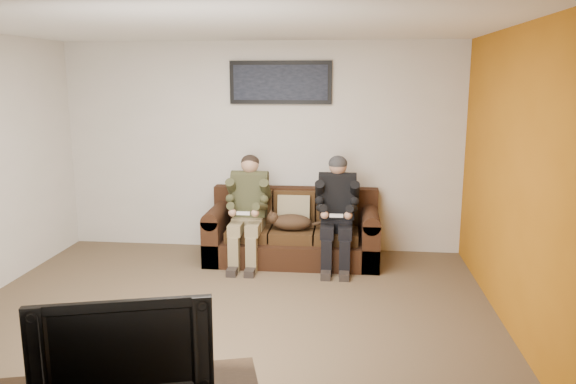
# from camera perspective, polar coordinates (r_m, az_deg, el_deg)

# --- Properties ---
(floor) EXTENTS (5.00, 5.00, 0.00)m
(floor) POSITION_cam_1_polar(r_m,az_deg,el_deg) (5.26, -6.38, -12.73)
(floor) COLOR brown
(floor) RESTS_ON ground
(ceiling) EXTENTS (5.00, 5.00, 0.00)m
(ceiling) POSITION_cam_1_polar(r_m,az_deg,el_deg) (4.82, -7.10, 16.73)
(ceiling) COLOR silver
(ceiling) RESTS_ON ground
(wall_back) EXTENTS (5.00, 0.00, 5.00)m
(wall_back) POSITION_cam_1_polar(r_m,az_deg,el_deg) (7.07, -2.71, 4.55)
(wall_back) COLOR beige
(wall_back) RESTS_ON ground
(wall_front) EXTENTS (5.00, 0.00, 5.00)m
(wall_front) POSITION_cam_1_polar(r_m,az_deg,el_deg) (2.79, -16.95, -6.85)
(wall_front) COLOR beige
(wall_front) RESTS_ON ground
(wall_right) EXTENTS (0.00, 4.50, 4.50)m
(wall_right) POSITION_cam_1_polar(r_m,az_deg,el_deg) (4.97, 22.68, 0.71)
(wall_right) COLOR beige
(wall_right) RESTS_ON ground
(accent_wall_right) EXTENTS (0.00, 4.50, 4.50)m
(accent_wall_right) POSITION_cam_1_polar(r_m,az_deg,el_deg) (4.97, 22.57, 0.71)
(accent_wall_right) COLOR #AF6511
(accent_wall_right) RESTS_ON ground
(sofa) EXTENTS (2.03, 0.88, 0.83)m
(sofa) POSITION_cam_1_polar(r_m,az_deg,el_deg) (6.79, 0.56, -4.23)
(sofa) COLOR black
(sofa) RESTS_ON ground
(throw_pillow) EXTENTS (0.39, 0.18, 0.38)m
(throw_pillow) POSITION_cam_1_polar(r_m,az_deg,el_deg) (6.76, 0.59, -1.88)
(throw_pillow) COLOR #8F815E
(throw_pillow) RESTS_ON sofa
(throw_blanket) EXTENTS (0.41, 0.20, 0.07)m
(throw_blanket) POSITION_cam_1_polar(r_m,az_deg,el_deg) (7.00, -4.24, 0.56)
(throw_blanket) COLOR tan
(throw_blanket) RESTS_ON sofa
(person_left) EXTENTS (0.51, 0.87, 1.26)m
(person_left) POSITION_cam_1_polar(r_m,az_deg,el_deg) (6.60, -4.08, -1.24)
(person_left) COLOR #887955
(person_left) RESTS_ON sofa
(person_right) EXTENTS (0.51, 0.86, 1.27)m
(person_right) POSITION_cam_1_polar(r_m,az_deg,el_deg) (6.50, 4.99, -1.42)
(person_right) COLOR black
(person_right) RESTS_ON sofa
(cat) EXTENTS (0.66, 0.26, 0.24)m
(cat) POSITION_cam_1_polar(r_m,az_deg,el_deg) (6.56, 0.21, -3.04)
(cat) COLOR #4A311D
(cat) RESTS_ON sofa
(framed_poster) EXTENTS (1.25, 0.05, 0.52)m
(framed_poster) POSITION_cam_1_polar(r_m,az_deg,el_deg) (6.95, -0.77, 11.06)
(framed_poster) COLOR black
(framed_poster) RESTS_ON wall_back
(television) EXTENTS (0.96, 0.39, 0.56)m
(television) POSITION_cam_1_polar(r_m,az_deg,el_deg) (3.30, -16.36, -14.42)
(television) COLOR black
(television) RESTS_ON tv_stand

